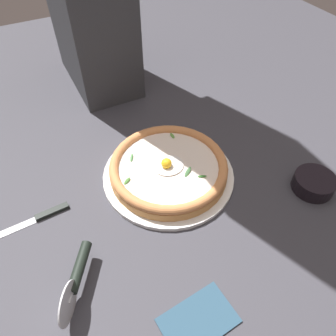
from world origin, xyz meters
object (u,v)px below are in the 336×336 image
(pizza, at_px, (168,168))
(pizza_cutter, at_px, (76,277))
(folded_napkin, at_px, (198,320))
(side_bowl, at_px, (314,183))
(table_knife, at_px, (36,219))

(pizza, height_order, pizza_cutter, pizza_cutter)
(folded_napkin, bearing_deg, pizza, -108.48)
(side_bowl, distance_m, folded_napkin, 0.45)
(pizza, bearing_deg, folded_napkin, 71.52)
(side_bowl, bearing_deg, table_knife, -19.33)
(side_bowl, xyz_separation_m, pizza_cutter, (0.60, -0.02, 0.02))
(folded_napkin, bearing_deg, pizza_cutter, -43.20)
(side_bowl, xyz_separation_m, table_knife, (0.65, -0.23, -0.02))
(side_bowl, height_order, folded_napkin, side_bowl)
(side_bowl, height_order, pizza_cutter, pizza_cutter)
(side_bowl, distance_m, table_knife, 0.69)
(table_knife, bearing_deg, pizza_cutter, 102.76)
(pizza_cutter, bearing_deg, table_knife, -77.24)
(pizza, xyz_separation_m, pizza_cutter, (0.29, 0.18, 0.01))
(pizza, height_order, side_bowl, pizza)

